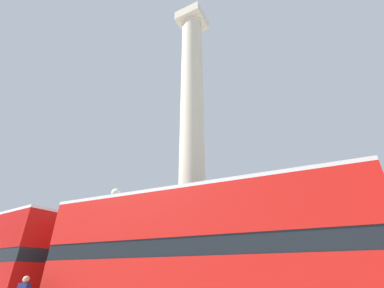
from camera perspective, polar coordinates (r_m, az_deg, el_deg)
name	(u,v)px	position (r m, az deg, el deg)	size (l,w,h in m)	color
monument_column	(192,169)	(16.14, 0.00, -5.50)	(5.38, 5.38, 23.24)	#BCB29E
bus_a	(196,250)	(9.27, 0.84, -22.55)	(11.17, 3.19, 4.33)	red
street_lamp	(111,229)	(15.24, -17.62, -17.48)	(0.51, 0.51, 6.16)	black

